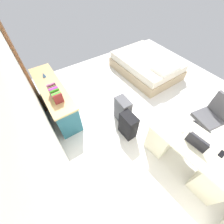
% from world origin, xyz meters
% --- Properties ---
extents(ground_plane, '(5.64, 5.64, 0.00)m').
position_xyz_m(ground_plane, '(0.00, 0.00, 0.00)').
color(ground_plane, silver).
extents(wall_back, '(4.64, 0.10, 2.86)m').
position_xyz_m(wall_back, '(0.00, 2.03, 1.43)').
color(wall_back, white).
rests_on(wall_back, ground_plane).
extents(door_wooden, '(0.88, 0.05, 2.04)m').
position_xyz_m(door_wooden, '(1.77, 1.95, 1.02)').
color(door_wooden, brown).
rests_on(door_wooden, ground_plane).
extents(desk, '(1.50, 0.79, 0.72)m').
position_xyz_m(desk, '(-1.32, 0.21, 0.38)').
color(desk, beige).
rests_on(desk, ground_plane).
extents(office_chair, '(0.53, 0.53, 0.94)m').
position_xyz_m(office_chair, '(-1.09, -0.70, 0.42)').
color(office_chair, black).
rests_on(office_chair, ground_plane).
extents(credenza, '(1.80, 0.48, 0.72)m').
position_xyz_m(credenza, '(1.22, 1.65, 0.36)').
color(credenza, '#235B6B').
rests_on(credenza, ground_plane).
extents(bed, '(1.94, 1.45, 0.58)m').
position_xyz_m(bed, '(1.19, -1.13, 0.24)').
color(bed, tan).
rests_on(bed, ground_plane).
extents(suitcase_black, '(0.37, 0.23, 0.58)m').
position_xyz_m(suitcase_black, '(-0.26, 0.68, 0.29)').
color(suitcase_black, black).
rests_on(suitcase_black, ground_plane).
extents(suitcase_spare_grey, '(0.37, 0.23, 0.63)m').
position_xyz_m(suitcase_spare_grey, '(0.11, 0.55, 0.31)').
color(suitcase_spare_grey, '#4C4C51').
rests_on(suitcase_spare_grey, ground_plane).
extents(laptop, '(0.33, 0.25, 0.21)m').
position_xyz_m(laptop, '(-1.31, 0.24, 0.77)').
color(laptop, '#333338').
rests_on(laptop, desk).
extents(computer_mouse, '(0.07, 0.11, 0.03)m').
position_xyz_m(computer_mouse, '(-1.04, 0.22, 0.73)').
color(computer_mouse, white).
rests_on(computer_mouse, desk).
extents(cell_phone_near_laptop, '(0.08, 0.14, 0.01)m').
position_xyz_m(cell_phone_near_laptop, '(-1.62, 0.06, 0.72)').
color(cell_phone_near_laptop, black).
rests_on(cell_phone_near_laptop, desk).
extents(book_row, '(0.36, 0.17, 0.23)m').
position_xyz_m(book_row, '(0.82, 1.65, 0.83)').
color(book_row, maroon).
rests_on(book_row, credenza).
extents(figurine_small, '(0.08, 0.08, 0.11)m').
position_xyz_m(figurine_small, '(1.62, 1.65, 0.78)').
color(figurine_small, '#4C7FBF').
rests_on(figurine_small, credenza).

